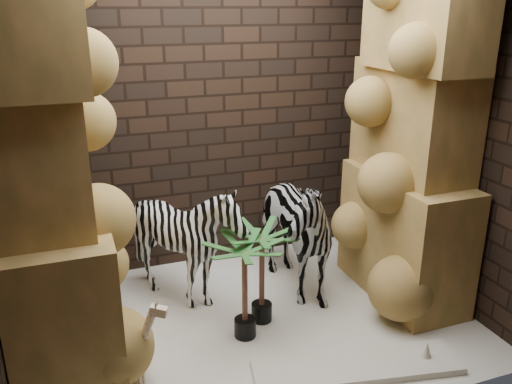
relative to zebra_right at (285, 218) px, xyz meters
name	(u,v)px	position (x,y,z in m)	size (l,w,h in m)	color
floor	(251,321)	(-0.47, -0.41, -0.69)	(3.50, 3.50, 0.00)	white
wall_back	(206,113)	(-0.47, 0.84, 0.81)	(3.50, 3.50, 0.00)	black
wall_front	(332,201)	(-0.47, -1.66, 0.81)	(3.50, 3.50, 0.00)	black
wall_right	(448,126)	(1.28, -0.41, 0.81)	(3.00, 3.00, 0.00)	black
rock_pillar_left	(46,163)	(-1.87, -0.41, 0.81)	(0.68, 1.30, 3.00)	tan
rock_pillar_right	(415,129)	(0.95, -0.41, 0.81)	(0.58, 1.25, 3.00)	tan
zebra_right	(285,218)	(0.00, 0.00, 0.00)	(0.63, 1.17, 1.39)	white
zebra_left	(187,248)	(-0.87, 0.09, -0.18)	(0.91, 1.13, 1.02)	white
giraffe_toy	(125,344)	(-1.52, -0.88, -0.34)	(0.36, 0.12, 0.70)	#FBE2BE
palm_front	(262,275)	(-0.38, -0.42, -0.28)	(0.36, 0.36, 0.83)	#145B1E
palm_back	(245,290)	(-0.58, -0.58, -0.28)	(0.36, 0.36, 0.82)	#145B1E
surfboard	(357,367)	(0.03, -1.25, -0.67)	(1.49, 0.36, 0.05)	silver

